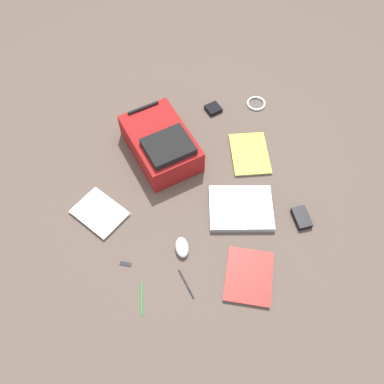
% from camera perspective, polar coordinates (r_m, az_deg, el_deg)
% --- Properties ---
extents(ground_plane, '(3.80, 3.80, 0.00)m').
position_cam_1_polar(ground_plane, '(2.15, -0.32, 0.36)').
color(ground_plane, brown).
extents(backpack, '(0.42, 0.51, 0.18)m').
position_cam_1_polar(backpack, '(2.22, -4.17, 6.49)').
color(backpack, maroon).
rests_on(backpack, ground_plane).
extents(laptop, '(0.34, 0.29, 0.03)m').
position_cam_1_polar(laptop, '(2.09, 6.63, -2.21)').
color(laptop, '#929296').
rests_on(laptop, ground_plane).
extents(book_red, '(0.30, 0.30, 0.02)m').
position_cam_1_polar(book_red, '(2.12, -12.33, -2.77)').
color(book_red, silver).
rests_on(book_red, ground_plane).
extents(book_comic, '(0.28, 0.31, 0.02)m').
position_cam_1_polar(book_comic, '(1.95, 7.66, -11.21)').
color(book_comic, silver).
rests_on(book_comic, ground_plane).
extents(book_manual, '(0.21, 0.28, 0.02)m').
position_cam_1_polar(book_manual, '(2.29, 7.77, 5.11)').
color(book_manual, silver).
rests_on(book_manual, ground_plane).
extents(computer_mouse, '(0.06, 0.11, 0.04)m').
position_cam_1_polar(computer_mouse, '(1.98, -1.36, -7.45)').
color(computer_mouse, silver).
rests_on(computer_mouse, ground_plane).
extents(cable_coil, '(0.11, 0.11, 0.01)m').
position_cam_1_polar(cable_coil, '(2.53, 8.64, 11.72)').
color(cable_coil, silver).
rests_on(cable_coil, ground_plane).
extents(power_brick, '(0.08, 0.12, 0.03)m').
position_cam_1_polar(power_brick, '(2.12, 14.54, -3.38)').
color(power_brick, black).
rests_on(power_brick, ground_plane).
extents(pen_black, '(0.02, 0.15, 0.01)m').
position_cam_1_polar(pen_black, '(1.92, -6.83, -14.13)').
color(pen_black, '#198C33').
rests_on(pen_black, ground_plane).
extents(pen_blue, '(0.05, 0.14, 0.01)m').
position_cam_1_polar(pen_blue, '(1.93, -0.79, -12.28)').
color(pen_blue, black).
rests_on(pen_blue, ground_plane).
extents(earbud_pouch, '(0.10, 0.10, 0.02)m').
position_cam_1_polar(earbud_pouch, '(2.47, 2.89, 11.14)').
color(earbud_pouch, black).
rests_on(earbud_pouch, ground_plane).
extents(usb_stick, '(0.06, 0.03, 0.01)m').
position_cam_1_polar(usb_stick, '(1.99, -8.94, -9.52)').
color(usb_stick, black).
rests_on(usb_stick, ground_plane).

